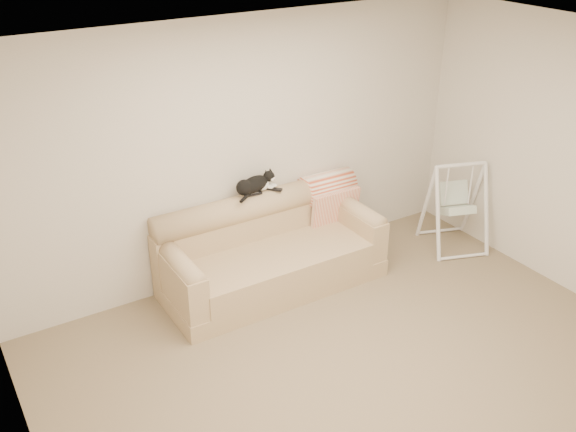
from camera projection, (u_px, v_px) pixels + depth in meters
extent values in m
plane|color=#72614B|center=(365.00, 373.00, 5.29)|extent=(5.00, 5.00, 0.00)
cube|color=beige|center=(245.00, 151.00, 6.22)|extent=(5.00, 0.04, 2.60)
cube|color=beige|center=(18.00, 349.00, 3.53)|extent=(0.04, 4.00, 2.60)
cube|color=white|center=(387.00, 59.00, 4.12)|extent=(5.00, 4.00, 0.02)
cube|color=tan|center=(274.00, 278.00, 6.43)|extent=(2.20, 0.90, 0.18)
cube|color=tan|center=(279.00, 265.00, 6.25)|extent=(1.80, 0.68, 0.24)
cube|color=tan|center=(256.00, 234.00, 6.53)|extent=(2.20, 0.22, 0.50)
cylinder|color=tan|center=(256.00, 206.00, 6.38)|extent=(2.16, 0.28, 0.28)
cube|color=tan|center=(180.00, 281.00, 5.83)|extent=(0.20, 0.88, 0.42)
cylinder|color=tan|center=(178.00, 261.00, 5.73)|extent=(0.18, 0.84, 0.18)
cube|color=tan|center=(354.00, 227.00, 6.75)|extent=(0.20, 0.88, 0.42)
cylinder|color=tan|center=(355.00, 209.00, 6.66)|extent=(0.18, 0.84, 0.18)
cube|color=black|center=(253.00, 194.00, 6.27)|extent=(0.18, 0.06, 0.02)
cube|color=gray|center=(253.00, 193.00, 6.26)|extent=(0.10, 0.04, 0.01)
cube|color=black|center=(274.00, 189.00, 6.38)|extent=(0.15, 0.16, 0.02)
ellipsoid|color=black|center=(254.00, 184.00, 6.26)|extent=(0.40, 0.27, 0.15)
ellipsoid|color=black|center=(244.00, 187.00, 6.17)|extent=(0.21, 0.20, 0.15)
ellipsoid|color=white|center=(263.00, 185.00, 6.32)|extent=(0.16, 0.13, 0.11)
ellipsoid|color=black|center=(269.00, 176.00, 6.34)|extent=(0.14, 0.15, 0.11)
ellipsoid|color=white|center=(273.00, 179.00, 6.32)|extent=(0.07, 0.06, 0.04)
sphere|color=#BF7272|center=(274.00, 179.00, 6.31)|extent=(0.01, 0.01, 0.01)
cone|color=black|center=(266.00, 172.00, 6.30)|extent=(0.06, 0.07, 0.05)
cone|color=black|center=(270.00, 170.00, 6.34)|extent=(0.05, 0.05, 0.05)
sphere|color=#AE7D23|center=(271.00, 177.00, 6.30)|extent=(0.02, 0.02, 0.02)
sphere|color=#AE7D23|center=(273.00, 176.00, 6.32)|extent=(0.02, 0.02, 0.02)
ellipsoid|color=white|center=(270.00, 187.00, 6.35)|extent=(0.09, 0.10, 0.03)
ellipsoid|color=white|center=(273.00, 185.00, 6.39)|extent=(0.09, 0.10, 0.03)
cylinder|color=black|center=(245.00, 197.00, 6.13)|extent=(0.18, 0.15, 0.03)
cylinder|color=#CB4825|center=(327.00, 187.00, 6.79)|extent=(0.57, 0.33, 0.33)
cube|color=#CB4825|center=(335.00, 210.00, 6.75)|extent=(0.57, 0.09, 0.42)
cylinder|color=white|center=(438.00, 215.00, 6.81)|extent=(0.15, 0.34, 0.98)
cylinder|color=white|center=(426.00, 203.00, 7.07)|extent=(0.15, 0.34, 0.98)
cylinder|color=white|center=(486.00, 210.00, 6.91)|extent=(0.15, 0.34, 0.98)
cylinder|color=white|center=(473.00, 198.00, 7.18)|extent=(0.15, 0.34, 0.98)
cylinder|color=white|center=(461.00, 165.00, 6.77)|extent=(0.54, 0.23, 0.04)
cylinder|color=white|center=(463.00, 256.00, 6.94)|extent=(0.54, 0.22, 0.03)
cylinder|color=white|center=(440.00, 231.00, 7.46)|extent=(0.54, 0.22, 0.03)
cube|color=white|center=(457.00, 210.00, 6.98)|extent=(0.40, 0.38, 0.18)
cube|color=white|center=(453.00, 193.00, 7.02)|extent=(0.35, 0.25, 0.26)
cylinder|color=white|center=(447.00, 186.00, 6.85)|extent=(0.02, 0.02, 0.46)
cylinder|color=white|center=(471.00, 184.00, 6.90)|extent=(0.02, 0.02, 0.46)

